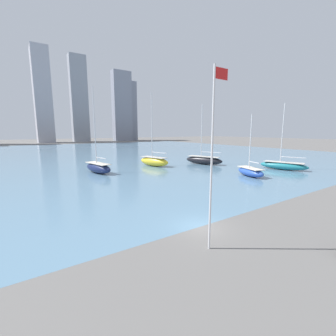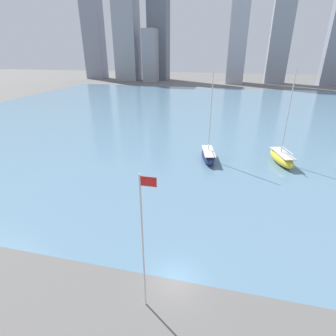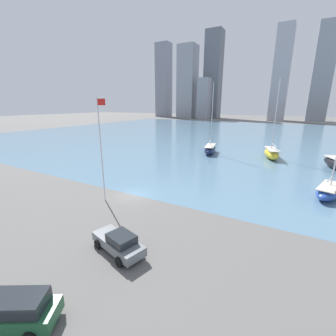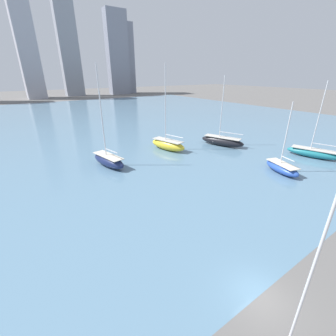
{
  "view_description": "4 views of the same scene",
  "coord_description": "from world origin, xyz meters",
  "px_view_note": "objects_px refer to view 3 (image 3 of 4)",
  "views": [
    {
      "loc": [
        -12.43,
        -13.66,
        8.14
      ],
      "look_at": [
        7.93,
        17.1,
        2.05
      ],
      "focal_mm": 24.0,
      "sensor_mm": 36.0,
      "label": 1
    },
    {
      "loc": [
        3.44,
        -17.68,
        19.61
      ],
      "look_at": [
        -4.77,
        16.77,
        3.65
      ],
      "focal_mm": 28.0,
      "sensor_mm": 36.0,
      "label": 2
    },
    {
      "loc": [
        17.4,
        -21.69,
        11.43
      ],
      "look_at": [
        0.64,
        8.21,
        1.74
      ],
      "focal_mm": 24.0,
      "sensor_mm": 36.0,
      "label": 3
    },
    {
      "loc": [
        -11.88,
        -5.66,
        14.93
      ],
      "look_at": [
        3.32,
        16.54,
        3.55
      ],
      "focal_mm": 24.0,
      "sensor_mm": 36.0,
      "label": 4
    }
  ],
  "objects_px": {
    "sailboat_navy": "(210,149)",
    "parked_pickup_gray": "(119,242)",
    "sailboat_blue": "(329,191)",
    "sailboat_yellow": "(272,153)",
    "parked_suv_green": "(7,310)",
    "flag_pole": "(101,148)"
  },
  "relations": [
    {
      "from": "flag_pole",
      "to": "parked_suv_green",
      "type": "height_order",
      "value": "flag_pole"
    },
    {
      "from": "sailboat_yellow",
      "to": "parked_pickup_gray",
      "type": "height_order",
      "value": "sailboat_yellow"
    },
    {
      "from": "flag_pole",
      "to": "sailboat_yellow",
      "type": "relative_size",
      "value": 0.73
    },
    {
      "from": "flag_pole",
      "to": "sailboat_blue",
      "type": "height_order",
      "value": "flag_pole"
    },
    {
      "from": "sailboat_blue",
      "to": "parked_suv_green",
      "type": "distance_m",
      "value": 33.69
    },
    {
      "from": "flag_pole",
      "to": "sailboat_yellow",
      "type": "height_order",
      "value": "sailboat_yellow"
    },
    {
      "from": "flag_pole",
      "to": "sailboat_yellow",
      "type": "xyz_separation_m",
      "value": [
        15.56,
        34.73,
        -5.42
      ]
    },
    {
      "from": "sailboat_navy",
      "to": "parked_pickup_gray",
      "type": "xyz_separation_m",
      "value": [
        6.29,
        -40.09,
        -0.22
      ]
    },
    {
      "from": "parked_pickup_gray",
      "to": "parked_suv_green",
      "type": "bearing_deg",
      "value": 8.17
    },
    {
      "from": "sailboat_yellow",
      "to": "sailboat_navy",
      "type": "height_order",
      "value": "sailboat_yellow"
    },
    {
      "from": "sailboat_navy",
      "to": "sailboat_blue",
      "type": "height_order",
      "value": "sailboat_navy"
    },
    {
      "from": "sailboat_blue",
      "to": "parked_pickup_gray",
      "type": "bearing_deg",
      "value": -109.86
    },
    {
      "from": "flag_pole",
      "to": "parked_pickup_gray",
      "type": "relative_size",
      "value": 2.31
    },
    {
      "from": "sailboat_navy",
      "to": "parked_pickup_gray",
      "type": "relative_size",
      "value": 3.09
    },
    {
      "from": "parked_suv_green",
      "to": "sailboat_navy",
      "type": "bearing_deg",
      "value": 156.08
    },
    {
      "from": "sailboat_yellow",
      "to": "parked_suv_green",
      "type": "relative_size",
      "value": 3.15
    },
    {
      "from": "sailboat_navy",
      "to": "sailboat_blue",
      "type": "distance_m",
      "value": 28.85
    },
    {
      "from": "flag_pole",
      "to": "parked_suv_green",
      "type": "xyz_separation_m",
      "value": [
        7.39,
        -14.66,
        -5.59
      ]
    },
    {
      "from": "flag_pole",
      "to": "sailboat_navy",
      "type": "xyz_separation_m",
      "value": [
        2.02,
        33.1,
        -5.5
      ]
    },
    {
      "from": "flag_pole",
      "to": "parked_pickup_gray",
      "type": "height_order",
      "value": "flag_pole"
    },
    {
      "from": "parked_pickup_gray",
      "to": "flag_pole",
      "type": "bearing_deg",
      "value": -115.04
    },
    {
      "from": "sailboat_blue",
      "to": "parked_suv_green",
      "type": "height_order",
      "value": "sailboat_blue"
    }
  ]
}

